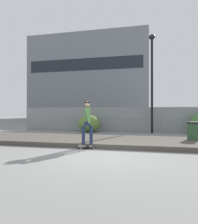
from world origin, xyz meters
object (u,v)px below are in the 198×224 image
Objects in this scene: skateboard at (87,147)px; skater at (87,121)px; trash_bin at (194,133)px; parked_car_near at (82,119)px; street_lamp at (152,72)px; shrub_left at (89,124)px.

skateboard is 1.06m from skater.
parked_car_near is at bearing 135.01° from trash_bin.
shrub_left is (-4.52, -0.34, -3.70)m from street_lamp.
skateboard is at bearing -75.20° from shrub_left.
shrub_left is at bearing 145.17° from trash_bin.
shrub_left is (-1.72, 6.53, 0.58)m from skateboard.
skateboard is 8.56m from street_lamp.
skateboard is 0.50× the size of shrub_left.
street_lamp reaches higher than skateboard.
street_lamp is (2.79, 6.87, 3.21)m from skater.
trash_bin is (1.68, -4.65, -3.81)m from street_lamp.
parked_car_near reaches higher than trash_bin.
street_lamp is (2.79, 6.87, 4.27)m from skateboard.
skater is at bearing -71.38° from parked_car_near.
skateboard is 0.12× the size of street_lamp.
trash_bin is at bearing 26.37° from skateboard.
skater is 0.41× the size of parked_car_near.
skater reaches higher than shrub_left.
shrub_left is at bearing -175.69° from street_lamp.
trash_bin is (6.20, -4.31, -0.11)m from shrub_left.
street_lamp is 7.80m from parked_car_near.
shrub_left is at bearing 104.80° from skater.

